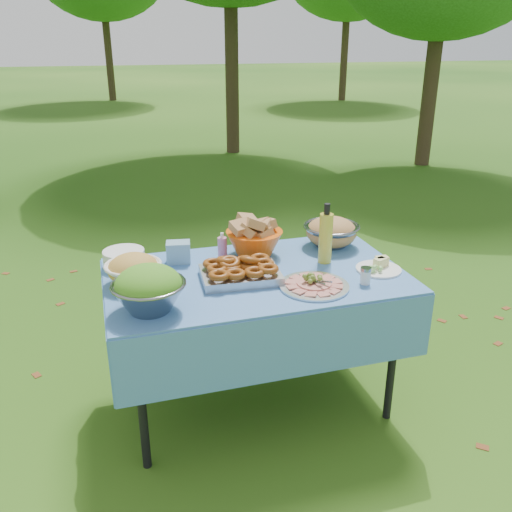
% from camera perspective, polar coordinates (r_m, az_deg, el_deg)
% --- Properties ---
extents(ground, '(80.00, 80.00, 0.00)m').
position_cam_1_polar(ground, '(3.07, -0.02, -15.02)').
color(ground, '#0F3A0A').
rests_on(ground, ground).
extents(picnic_table, '(1.46, 0.86, 0.76)m').
position_cam_1_polar(picnic_table, '(2.86, -0.02, -8.91)').
color(picnic_table, '#84C6FF').
rests_on(picnic_table, ground).
extents(salad_bowl, '(0.33, 0.33, 0.20)m').
position_cam_1_polar(salad_bowl, '(2.33, -11.23, -3.41)').
color(salad_bowl, gray).
rests_on(salad_bowl, picnic_table).
extents(pasta_bowl_white, '(0.33, 0.33, 0.15)m').
position_cam_1_polar(pasta_bowl_white, '(2.62, -12.79, -1.34)').
color(pasta_bowl_white, white).
rests_on(pasta_bowl_white, picnic_table).
extents(plate_stack, '(0.22, 0.22, 0.09)m').
position_cam_1_polar(plate_stack, '(2.84, -13.72, -0.22)').
color(plate_stack, white).
rests_on(plate_stack, picnic_table).
extents(wipes_box, '(0.14, 0.11, 0.11)m').
position_cam_1_polar(wipes_box, '(2.83, -8.16, 0.40)').
color(wipes_box, '#7DABCA').
rests_on(wipes_box, picnic_table).
extents(sanitizer_bottle, '(0.05, 0.05, 0.14)m').
position_cam_1_polar(sanitizer_bottle, '(2.86, -3.57, 1.11)').
color(sanitizer_bottle, pink).
rests_on(sanitizer_bottle, picnic_table).
extents(bread_bowl, '(0.37, 0.37, 0.20)m').
position_cam_1_polar(bread_bowl, '(2.89, -0.18, 2.06)').
color(bread_bowl, '#F65D0E').
rests_on(bread_bowl, picnic_table).
extents(pasta_bowl_steel, '(0.34, 0.34, 0.16)m').
position_cam_1_polar(pasta_bowl_steel, '(3.05, 7.94, 2.58)').
color(pasta_bowl_steel, gray).
rests_on(pasta_bowl_steel, picnic_table).
extents(fried_tray, '(0.39, 0.29, 0.09)m').
position_cam_1_polar(fried_tray, '(2.61, -1.66, -1.59)').
color(fried_tray, '#B0B0B5').
rests_on(fried_tray, picnic_table).
extents(charcuterie_platter, '(0.41, 0.41, 0.08)m').
position_cam_1_polar(charcuterie_platter, '(2.54, 6.16, -2.50)').
color(charcuterie_platter, silver).
rests_on(charcuterie_platter, picnic_table).
extents(oil_bottle, '(0.09, 0.09, 0.32)m').
position_cam_1_polar(oil_bottle, '(2.79, 7.36, 2.37)').
color(oil_bottle, gold).
rests_on(oil_bottle, picnic_table).
extents(cheese_plate, '(0.28, 0.28, 0.06)m').
position_cam_1_polar(cheese_plate, '(2.78, 12.81, -0.87)').
color(cheese_plate, white).
rests_on(cheese_plate, picnic_table).
extents(shaker, '(0.05, 0.05, 0.08)m').
position_cam_1_polar(shaker, '(2.61, 11.45, -2.03)').
color(shaker, silver).
rests_on(shaker, picnic_table).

